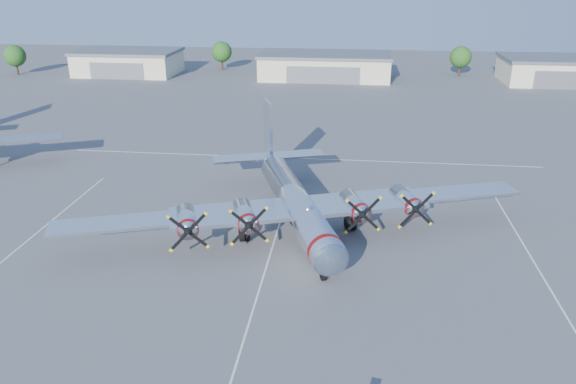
# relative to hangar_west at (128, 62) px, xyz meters

# --- Properties ---
(ground) EXTENTS (260.00, 260.00, 0.00)m
(ground) POSITION_rel_hangar_west_xyz_m (45.00, -81.96, -2.71)
(ground) COLOR #525254
(ground) RESTS_ON ground
(parking_lines) EXTENTS (60.00, 50.08, 0.01)m
(parking_lines) POSITION_rel_hangar_west_xyz_m (45.00, -83.71, -2.71)
(parking_lines) COLOR silver
(parking_lines) RESTS_ON ground
(hangar_west) EXTENTS (22.60, 14.60, 5.40)m
(hangar_west) POSITION_rel_hangar_west_xyz_m (0.00, 0.00, 0.00)
(hangar_west) COLOR beige
(hangar_west) RESTS_ON ground
(hangar_center) EXTENTS (28.60, 14.60, 5.40)m
(hangar_center) POSITION_rel_hangar_west_xyz_m (45.00, -0.00, -0.00)
(hangar_center) COLOR beige
(hangar_center) RESTS_ON ground
(hangar_east) EXTENTS (20.60, 14.60, 5.40)m
(hangar_east) POSITION_rel_hangar_west_xyz_m (93.00, 0.00, 0.00)
(hangar_east) COLOR beige
(hangar_east) RESTS_ON ground
(tree_far_west) EXTENTS (4.80, 4.80, 6.64)m
(tree_far_west) POSITION_rel_hangar_west_xyz_m (-25.00, -3.96, 1.51)
(tree_far_west) COLOR #382619
(tree_far_west) RESTS_ON ground
(tree_west) EXTENTS (4.80, 4.80, 6.64)m
(tree_west) POSITION_rel_hangar_west_xyz_m (20.00, 8.04, 1.51)
(tree_west) COLOR #382619
(tree_west) RESTS_ON ground
(tree_east) EXTENTS (4.80, 4.80, 6.64)m
(tree_east) POSITION_rel_hangar_west_xyz_m (75.00, 6.04, 1.51)
(tree_east) COLOR #382619
(tree_east) RESTS_ON ground
(main_bomber_b29) EXTENTS (49.54, 41.40, 9.36)m
(main_bomber_b29) POSITION_rel_hangar_west_xyz_m (46.40, -77.45, -2.71)
(main_bomber_b29) COLOR white
(main_bomber_b29) RESTS_ON ground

